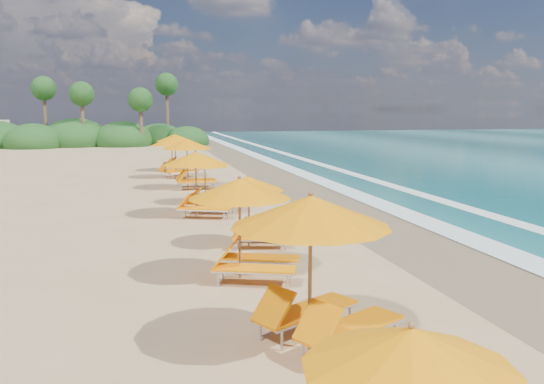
% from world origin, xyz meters
% --- Properties ---
extents(ground, '(160.00, 160.00, 0.00)m').
position_xyz_m(ground, '(0.00, 0.00, 0.00)').
color(ground, tan).
rests_on(ground, ground).
extents(wet_sand, '(4.00, 160.00, 0.01)m').
position_xyz_m(wet_sand, '(4.00, 0.00, 0.01)').
color(wet_sand, '#7A6449').
rests_on(wet_sand, ground).
extents(surf_foam, '(4.00, 160.00, 0.01)m').
position_xyz_m(surf_foam, '(6.70, 0.00, 0.03)').
color(surf_foam, white).
rests_on(surf_foam, ground).
extents(station_2, '(3.58, 3.58, 2.69)m').
position_xyz_m(station_2, '(-1.51, -9.60, 1.51)').
color(station_2, olive).
rests_on(station_2, ground).
extents(station_3, '(3.18, 3.14, 2.47)m').
position_xyz_m(station_3, '(-1.93, -5.59, 1.38)').
color(station_3, olive).
rests_on(station_3, ground).
extents(station_4, '(2.60, 2.50, 2.12)m').
position_xyz_m(station_4, '(-1.13, -2.50, 1.19)').
color(station_4, olive).
rests_on(station_4, ground).
extents(station_5, '(3.23, 3.18, 2.49)m').
position_xyz_m(station_5, '(-2.14, 2.45, 1.40)').
color(station_5, olive).
rests_on(station_5, ground).
extents(station_6, '(2.52, 2.43, 2.03)m').
position_xyz_m(station_6, '(-1.51, 5.24, 1.14)').
color(station_6, olive).
rests_on(station_6, ground).
extents(station_7, '(2.79, 2.57, 2.59)m').
position_xyz_m(station_7, '(-1.80, 9.92, 1.45)').
color(station_7, olive).
rests_on(station_7, ground).
extents(station_8, '(3.22, 3.21, 2.45)m').
position_xyz_m(station_8, '(-2.30, 14.72, 1.37)').
color(station_8, olive).
rests_on(station_8, ground).
extents(station_9, '(3.17, 3.12, 2.46)m').
position_xyz_m(station_9, '(-1.87, 18.33, 1.38)').
color(station_9, olive).
rests_on(station_9, ground).
extents(treeline, '(25.80, 8.80, 9.74)m').
position_xyz_m(treeline, '(-9.94, 45.51, 1.00)').
color(treeline, '#163D14').
rests_on(treeline, ground).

